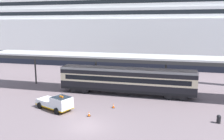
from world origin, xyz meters
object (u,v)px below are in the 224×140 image
(traffic_cone_mid, at_px, (113,106))
(quay_bollard, at_px, (219,119))
(train_carriage, at_px, (126,80))
(traffic_cone_near, at_px, (89,114))
(cruise_ship, at_px, (161,25))
(service_truck, at_px, (57,102))

(traffic_cone_mid, bearing_deg, quay_bollard, -8.49)
(train_carriage, relative_size, traffic_cone_near, 34.23)
(cruise_ship, xyz_separation_m, quay_bollard, (8.82, -43.34, -10.03))
(cruise_ship, height_order, traffic_cone_near, cruise_ship)
(train_carriage, height_order, traffic_cone_near, train_carriage)
(service_truck, distance_m, traffic_cone_mid, 7.26)
(traffic_cone_mid, relative_size, quay_bollard, 0.64)
(traffic_cone_near, distance_m, traffic_cone_mid, 4.07)
(cruise_ship, relative_size, quay_bollard, 138.65)
(quay_bollard, bearing_deg, traffic_cone_mid, 171.51)
(train_carriage, bearing_deg, service_truck, -129.01)
(cruise_ship, xyz_separation_m, train_carriage, (-3.14, -35.08, -8.25))
(service_truck, relative_size, traffic_cone_mid, 9.02)
(traffic_cone_near, bearing_deg, traffic_cone_mid, 58.78)
(cruise_ship, xyz_separation_m, service_truck, (-10.35, -43.99, -9.56))
(cruise_ship, bearing_deg, train_carriage, -95.11)
(traffic_cone_near, distance_m, quay_bollard, 14.60)
(traffic_cone_near, height_order, traffic_cone_mid, traffic_cone_mid)
(service_truck, height_order, traffic_cone_mid, service_truck)
(cruise_ship, relative_size, traffic_cone_near, 220.95)
(traffic_cone_near, relative_size, traffic_cone_mid, 0.97)
(train_carriage, xyz_separation_m, quay_bollard, (11.96, -8.26, -1.79))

